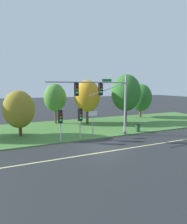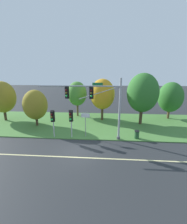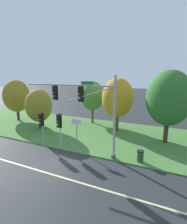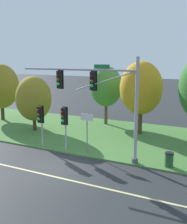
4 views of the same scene
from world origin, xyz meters
name	(u,v)px [view 3 (image 3 of 4)]	position (x,y,z in m)	size (l,w,h in m)	color
ground_plane	(53,164)	(0.00, 0.00, 0.00)	(160.00, 160.00, 0.00)	#282B2D
lane_stripe	(42,171)	(0.00, -1.20, 0.00)	(36.00, 0.16, 0.01)	beige
grass_verge	(96,133)	(0.00, 8.25, 0.05)	(48.00, 11.50, 0.10)	#477A38
traffic_signal_mast	(86,103)	(1.58, 2.79, 4.56)	(9.00, 0.49, 6.80)	#9EA0A5
pedestrian_signal_near_kerb	(59,123)	(-1.27, 2.77, 2.49)	(0.46, 0.55, 3.27)	#9EA0A5
pedestrian_signal_further_along	(41,121)	(-3.34, 2.69, 2.44)	(0.46, 0.55, 3.21)	#9EA0A5
route_sign_post	(77,129)	(0.32, 3.26, 2.04)	(0.97, 0.08, 2.89)	slate
tree_nearest_road	(16,96)	(-13.20, 8.59, 3.79)	(3.86, 3.86, 6.12)	#423021
tree_left_of_mast	(39,106)	(-7.12, 6.58, 3.10)	(3.32, 3.32, 5.09)	#423021
tree_behind_signpost	(92,96)	(-2.21, 11.98, 3.97)	(3.26, 3.26, 5.92)	brown
tree_mid_verge	(118,98)	(2.12, 9.93, 4.21)	(3.75, 3.75, 6.47)	#4C3823
tree_tall_centre	(169,98)	(7.79, 8.42, 4.66)	(4.39, 4.39, 7.32)	#423021
trash_bin	(140,156)	(6.22, 3.17, 0.57)	(0.56, 0.56, 0.93)	#234C28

